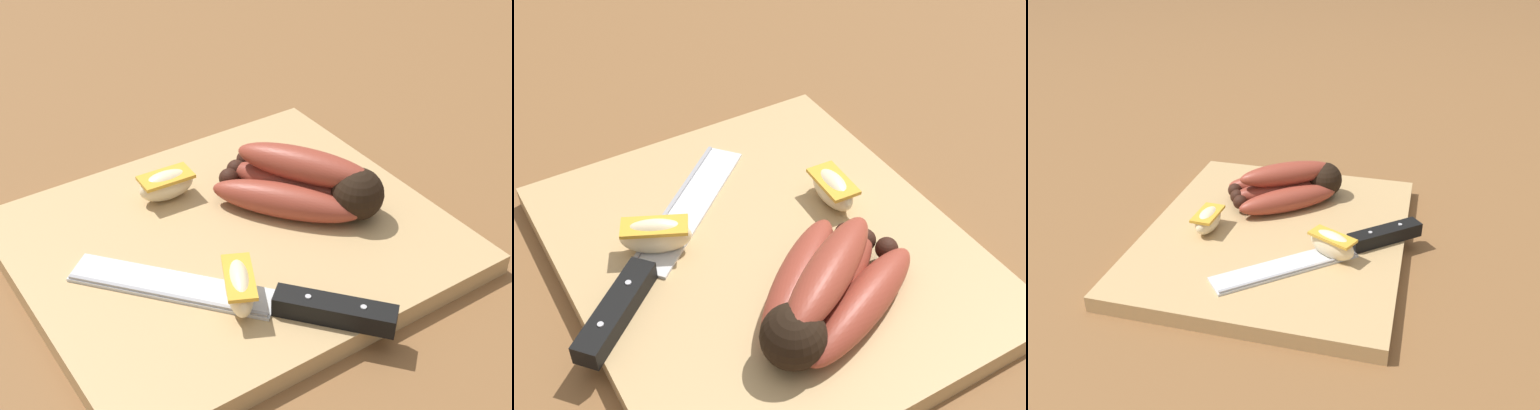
% 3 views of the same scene
% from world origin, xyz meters
% --- Properties ---
extents(ground_plane, '(6.00, 6.00, 0.00)m').
position_xyz_m(ground_plane, '(0.00, 0.00, 0.00)').
color(ground_plane, brown).
extents(cutting_board, '(0.38, 0.33, 0.02)m').
position_xyz_m(cutting_board, '(-0.01, -0.01, 0.01)').
color(cutting_board, tan).
rests_on(cutting_board, ground_plane).
extents(banana_bunch, '(0.15, 0.17, 0.06)m').
position_xyz_m(banana_bunch, '(0.08, -0.00, 0.04)').
color(banana_bunch, black).
rests_on(banana_bunch, cutting_board).
extents(chefs_knife, '(0.20, 0.23, 0.02)m').
position_xyz_m(chefs_knife, '(-0.03, -0.11, 0.03)').
color(chefs_knife, silver).
rests_on(chefs_knife, cutting_board).
extents(apple_wedge_near, '(0.06, 0.03, 0.03)m').
position_xyz_m(apple_wedge_near, '(-0.03, 0.08, 0.04)').
color(apple_wedge_near, beige).
rests_on(apple_wedge_near, cutting_board).
extents(apple_wedge_middle, '(0.05, 0.07, 0.03)m').
position_xyz_m(apple_wedge_middle, '(-0.05, -0.09, 0.04)').
color(apple_wedge_middle, beige).
rests_on(apple_wedge_middle, cutting_board).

